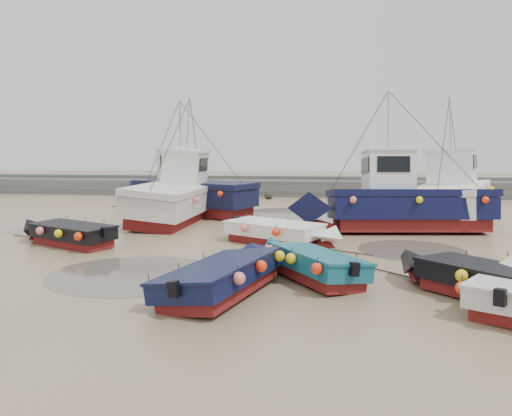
% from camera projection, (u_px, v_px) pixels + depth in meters
% --- Properties ---
extents(ground, '(120.00, 120.00, 0.00)m').
position_uv_depth(ground, '(243.00, 261.00, 16.41)').
color(ground, tan).
rests_on(ground, ground).
extents(seawall, '(60.00, 4.92, 1.50)m').
position_uv_depth(seawall, '(284.00, 188.00, 38.01)').
color(seawall, slate).
rests_on(seawall, ground).
extents(puddle_a, '(5.23, 5.23, 0.01)m').
position_uv_depth(puddle_a, '(135.00, 274.00, 14.77)').
color(puddle_a, '#5D564B').
rests_on(puddle_a, ground).
extents(puddle_b, '(3.90, 3.90, 0.01)m').
position_uv_depth(puddle_b, '(412.00, 250.00, 18.18)').
color(puddle_b, '#5D564B').
rests_on(puddle_b, ground).
extents(puddle_c, '(3.42, 3.42, 0.01)m').
position_uv_depth(puddle_c, '(38.00, 231.00, 22.21)').
color(puddle_c, '#5D564B').
rests_on(puddle_c, ground).
extents(puddle_d, '(5.86, 5.86, 0.01)m').
position_uv_depth(puddle_d, '(288.00, 216.00, 27.11)').
color(puddle_d, '#5D564B').
rests_on(puddle_d, ground).
extents(dinghy_1, '(3.24, 6.36, 1.43)m').
position_uv_depth(dinghy_1, '(230.00, 271.00, 12.94)').
color(dinghy_1, maroon).
rests_on(dinghy_1, ground).
extents(dinghy_2, '(3.60, 4.97, 1.43)m').
position_uv_depth(dinghy_2, '(308.00, 259.00, 14.24)').
color(dinghy_2, maroon).
rests_on(dinghy_2, ground).
extents(dinghy_4, '(5.49, 3.28, 1.43)m').
position_uv_depth(dinghy_4, '(67.00, 231.00, 19.10)').
color(dinghy_4, maroon).
rests_on(dinghy_4, ground).
extents(dinghy_5, '(5.64, 3.74, 1.43)m').
position_uv_depth(dinghy_5, '(282.00, 230.00, 19.22)').
color(dinghy_5, maroon).
rests_on(dinghy_5, ground).
extents(dinghy_6, '(4.93, 5.10, 1.43)m').
position_uv_depth(dinghy_6, '(487.00, 277.00, 12.38)').
color(dinghy_6, maroon).
rests_on(dinghy_6, ground).
extents(cabin_boat_0, '(9.73, 5.78, 6.22)m').
position_uv_depth(cabin_boat_0, '(186.00, 190.00, 27.86)').
color(cabin_boat_0, maroon).
rests_on(cabin_boat_0, ground).
extents(cabin_boat_1, '(3.52, 11.27, 6.22)m').
position_uv_depth(cabin_boat_1, '(179.00, 194.00, 25.68)').
color(cabin_boat_1, maroon).
rests_on(cabin_boat_1, ground).
extents(cabin_boat_2, '(10.26, 3.49, 6.22)m').
position_uv_depth(cabin_boat_2, '(396.00, 202.00, 21.98)').
color(cabin_boat_2, maroon).
rests_on(cabin_boat_2, ground).
extents(cabin_boat_3, '(6.24, 10.46, 6.22)m').
position_uv_depth(cabin_boat_3, '(453.00, 195.00, 25.15)').
color(cabin_boat_3, maroon).
rests_on(cabin_boat_3, ground).
extents(person, '(0.71, 0.49, 1.90)m').
position_uv_depth(person, '(172.00, 222.00, 24.91)').
color(person, '#191D37').
rests_on(person, ground).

